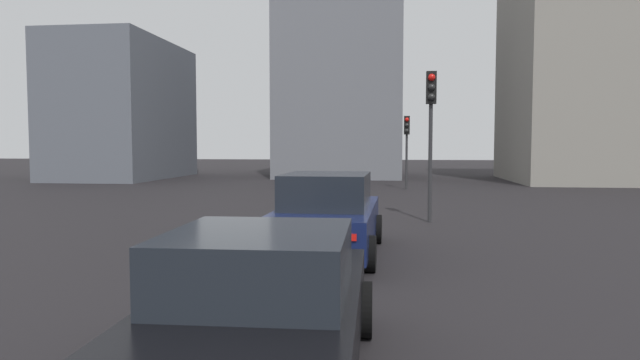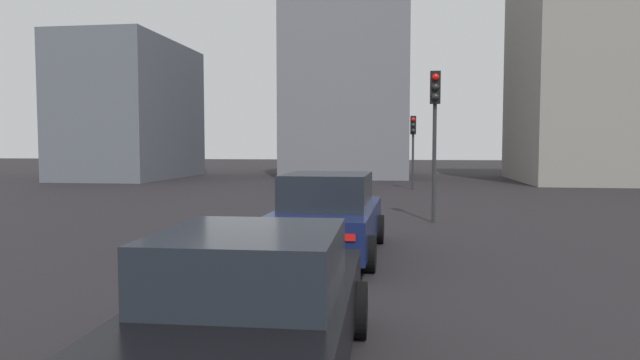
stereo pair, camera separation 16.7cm
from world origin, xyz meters
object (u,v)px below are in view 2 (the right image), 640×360
object	(u,v)px
car_black_second	(254,307)
traffic_light_near_left	(413,136)
car_navy_lead	(329,216)
traffic_light_near_right	(435,114)

from	to	relation	value
car_black_second	traffic_light_near_left	size ratio (longest dim) A/B	1.15
car_navy_lead	traffic_light_near_right	xyz separation A→B (m)	(4.98, -2.37, 2.26)
traffic_light_near_left	traffic_light_near_right	size ratio (longest dim) A/B	0.85
traffic_light_near_left	traffic_light_near_right	xyz separation A→B (m)	(-11.68, -0.28, 0.45)
traffic_light_near_left	car_black_second	bearing A→B (deg)	-3.53
traffic_light_near_right	car_navy_lead	bearing A→B (deg)	-24.99
car_navy_lead	car_black_second	xyz separation A→B (m)	(-6.01, -0.04, -0.08)
car_black_second	traffic_light_near_right	world-z (taller)	traffic_light_near_right
car_black_second	traffic_light_near_right	xyz separation A→B (m)	(10.99, -2.33, 2.34)
car_navy_lead	car_black_second	bearing A→B (deg)	-178.26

